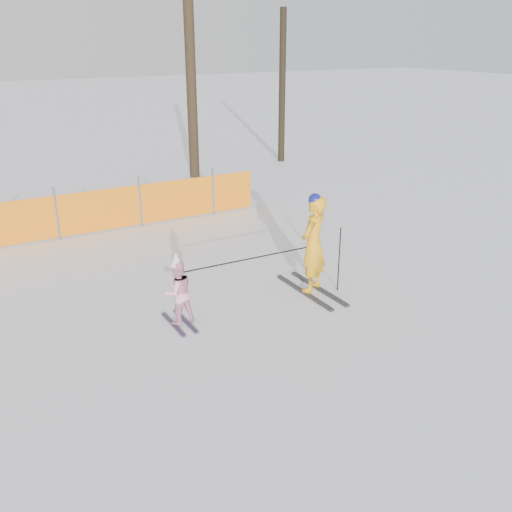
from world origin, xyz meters
The scene contains 5 objects.
ground centered at (0.00, 0.00, 0.00)m, with size 120.00×120.00×0.00m, color white.
adult centered at (1.27, 0.64, 0.93)m, with size 0.78×1.73×1.88m.
child centered at (-1.35, 0.68, 0.58)m, with size 0.55×0.92×1.27m.
ski_poles centered at (0.56, 0.59, 0.80)m, with size 2.97×0.27×1.24m.
tree_trunks centered at (4.58, 10.47, 2.74)m, with size 4.20×1.03×5.54m.
Camera 1 is at (-4.45, -7.20, 4.44)m, focal length 40.00 mm.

